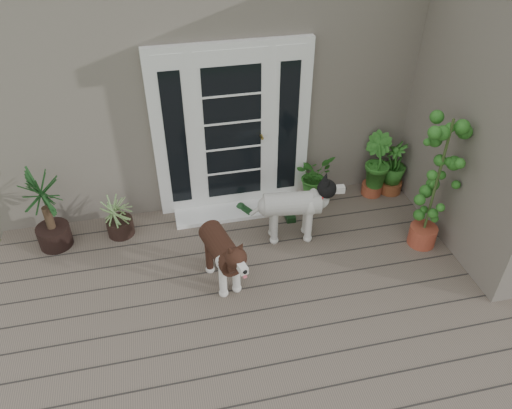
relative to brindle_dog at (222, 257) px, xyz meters
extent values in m
cube|color=#6B5B4C|center=(0.59, -0.82, -0.42)|extent=(6.20, 4.60, 0.12)
cube|color=#665E54|center=(0.59, 3.43, 1.07)|extent=(7.40, 4.00, 3.10)
cube|color=white|center=(0.39, 1.38, 0.72)|extent=(1.90, 0.14, 2.15)
cube|color=white|center=(0.39, 1.18, -0.33)|extent=(1.60, 0.40, 0.05)
imported|color=#265217|center=(1.39, 1.18, -0.05)|extent=(0.67, 0.67, 0.61)
imported|color=#175317|center=(2.24, 1.18, -0.02)|extent=(0.52, 0.52, 0.67)
imported|color=#18571A|center=(2.51, 1.18, -0.05)|extent=(0.47, 0.47, 0.61)
camera|label=1|loc=(-0.47, -3.75, 3.55)|focal=34.29mm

